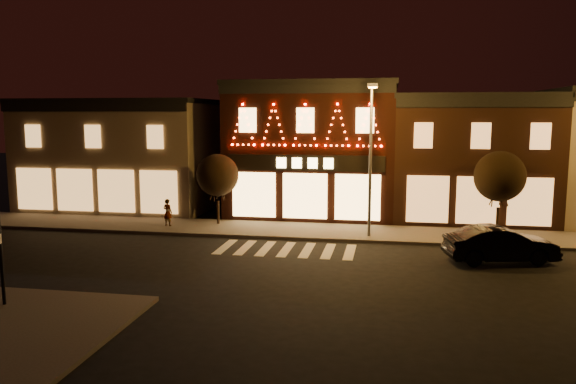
# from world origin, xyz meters

# --- Properties ---
(ground) EXTENTS (120.00, 120.00, 0.00)m
(ground) POSITION_xyz_m (0.00, 0.00, 0.00)
(ground) COLOR black
(ground) RESTS_ON ground
(sidewalk_far) EXTENTS (44.00, 4.00, 0.15)m
(sidewalk_far) POSITION_xyz_m (2.00, 8.00, 0.07)
(sidewalk_far) COLOR #47423D
(sidewalk_far) RESTS_ON ground
(building_left) EXTENTS (12.20, 8.28, 7.30)m
(building_left) POSITION_xyz_m (-13.00, 13.99, 3.66)
(building_left) COLOR #806F5B
(building_left) RESTS_ON ground
(building_pulp) EXTENTS (10.20, 8.34, 8.30)m
(building_pulp) POSITION_xyz_m (0.00, 13.98, 4.16)
(building_pulp) COLOR black
(building_pulp) RESTS_ON ground
(building_right_a) EXTENTS (9.20, 8.28, 7.50)m
(building_right_a) POSITION_xyz_m (9.50, 13.99, 3.76)
(building_right_a) COLOR black
(building_right_a) RESTS_ON ground
(streetlamp_mid) EXTENTS (0.50, 1.76, 7.70)m
(streetlamp_mid) POSITION_xyz_m (3.78, 6.77, 4.67)
(streetlamp_mid) COLOR #59595E
(streetlamp_mid) RESTS_ON sidewalk_far
(tree_left) EXTENTS (2.38, 2.38, 3.97)m
(tree_left) POSITION_xyz_m (-4.82, 8.77, 2.93)
(tree_left) COLOR black
(tree_left) RESTS_ON sidewalk_far
(tree_right) EXTENTS (2.59, 2.59, 4.34)m
(tree_right) POSITION_xyz_m (10.30, 8.53, 3.19)
(tree_right) COLOR black
(tree_right) RESTS_ON sidewalk_far
(dark_sedan) EXTENTS (4.95, 2.62, 1.55)m
(dark_sedan) POSITION_xyz_m (9.53, 3.43, 0.77)
(dark_sedan) COLOR black
(dark_sedan) RESTS_ON ground
(pedestrian) EXTENTS (0.63, 0.49, 1.52)m
(pedestrian) POSITION_xyz_m (-7.40, 7.66, 0.91)
(pedestrian) COLOR gray
(pedestrian) RESTS_ON sidewalk_far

